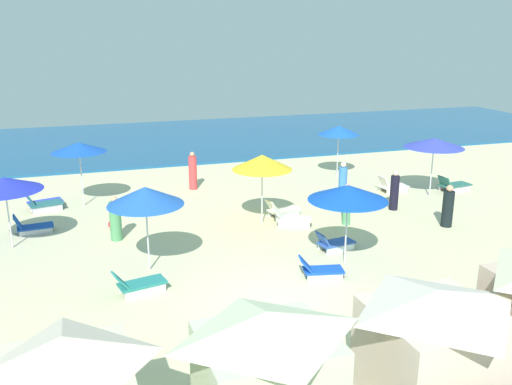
{
  "coord_description": "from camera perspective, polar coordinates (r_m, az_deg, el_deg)",
  "views": [
    {
      "loc": [
        -4.39,
        -12.09,
        6.84
      ],
      "look_at": [
        1.55,
        6.74,
        0.99
      ],
      "focal_mm": 38.68,
      "sensor_mm": 36.0,
      "label": 1
    }
  ],
  "objects": [
    {
      "name": "cabana_2",
      "position": [
        9.53,
        1.11,
        -18.83
      ],
      "size": [
        2.44,
        2.1,
        2.58
      ],
      "rotation": [
        0.0,
        0.0,
        0.04
      ],
      "color": "beige",
      "rests_on": "ground_plane"
    },
    {
      "name": "umbrella_5",
      "position": [
        19.61,
        0.64,
        3.15
      ],
      "size": [
        2.16,
        2.16,
        2.59
      ],
      "color": "silver",
      "rests_on": "ground_plane"
    },
    {
      "name": "lounge_chair_5_0",
      "position": [
        19.99,
        3.63,
        -2.71
      ],
      "size": [
        1.53,
        1.05,
        0.74
      ],
      "rotation": [
        0.0,
        0.0,
        1.18
      ],
      "color": "silver",
      "rests_on": "ground_plane"
    },
    {
      "name": "lounge_chair_7_0",
      "position": [
        15.38,
        -12.07,
        -9.24
      ],
      "size": [
        1.48,
        0.87,
        0.69
      ],
      "rotation": [
        0.0,
        0.0,
        1.79
      ],
      "color": "silver",
      "rests_on": "ground_plane"
    },
    {
      "name": "umbrella_7",
      "position": [
        16.01,
        -11.38,
        -0.35
      ],
      "size": [
        2.2,
        2.2,
        2.56
      ],
      "color": "silver",
      "rests_on": "ground_plane"
    },
    {
      "name": "ocean",
      "position": [
        35.86,
        -10.2,
        5.33
      ],
      "size": [
        60.0,
        14.29,
        0.12
      ],
      "primitive_type": "cube",
      "color": "#195081",
      "rests_on": "ground_plane"
    },
    {
      "name": "beachgoer_1",
      "position": [
        22.81,
        8.95,
        0.93
      ],
      "size": [
        0.45,
        0.45,
        1.7
      ],
      "rotation": [
        0.0,
        0.0,
        3.55
      ],
      "color": "#3979C3",
      "rests_on": "ground_plane"
    },
    {
      "name": "lounge_chair_3_0",
      "position": [
        20.81,
        -22.16,
        -3.28
      ],
      "size": [
        1.33,
        0.7,
        0.7
      ],
      "rotation": [
        0.0,
        0.0,
        1.68
      ],
      "color": "silver",
      "rests_on": "ground_plane"
    },
    {
      "name": "lounge_chair_4_0",
      "position": [
        17.98,
        8.06,
        -5.2
      ],
      "size": [
        1.32,
        0.74,
        0.67
      ],
      "rotation": [
        0.0,
        0.0,
        1.72
      ],
      "color": "silver",
      "rests_on": "ground_plane"
    },
    {
      "name": "lounge_chair_0_0",
      "position": [
        23.6,
        -21.23,
        -0.92
      ],
      "size": [
        1.51,
        0.95,
        0.65
      ],
      "rotation": [
        0.0,
        0.0,
        1.85
      ],
      "color": "silver",
      "rests_on": "ground_plane"
    },
    {
      "name": "beachgoer_3",
      "position": [
        20.24,
        9.37,
        -1.33
      ],
      "size": [
        0.42,
        0.42,
        1.54
      ],
      "rotation": [
        0.0,
        0.0,
        5.5
      ],
      "color": "#53A267",
      "rests_on": "ground_plane"
    },
    {
      "name": "lounge_chair_5_1",
      "position": [
        20.94,
        2.66,
        -1.81
      ],
      "size": [
        1.43,
        0.87,
        0.74
      ],
      "rotation": [
        0.0,
        0.0,
        1.82
      ],
      "color": "silver",
      "rests_on": "ground_plane"
    },
    {
      "name": "beachgoer_4",
      "position": [
        19.1,
        -14.33,
        -2.77
      ],
      "size": [
        0.44,
        0.44,
        1.54
      ],
      "rotation": [
        0.0,
        0.0,
        0.14
      ],
      "color": "#4D925A",
      "rests_on": "ground_plane"
    },
    {
      "name": "beachgoer_0",
      "position": [
        20.95,
        19.23,
        -1.47
      ],
      "size": [
        0.55,
        0.55,
        1.55
      ],
      "rotation": [
        0.0,
        0.0,
        3.72
      ],
      "color": "black",
      "rests_on": "ground_plane"
    },
    {
      "name": "umbrella_4",
      "position": [
        16.38,
        9.49,
        -0.02
      ],
      "size": [
        2.37,
        2.37,
        2.48
      ],
      "color": "silver",
      "rests_on": "ground_plane"
    },
    {
      "name": "umbrella_2",
      "position": [
        26.58,
        8.55,
        6.38
      ],
      "size": [
        1.93,
        1.93,
        2.47
      ],
      "color": "silver",
      "rests_on": "ground_plane"
    },
    {
      "name": "beachgoer_5",
      "position": [
        22.3,
        14.12,
        0.09
      ],
      "size": [
        0.46,
        0.46,
        1.58
      ],
      "rotation": [
        0.0,
        0.0,
        5.83
      ],
      "color": "black",
      "rests_on": "ground_plane"
    },
    {
      "name": "umbrella_1",
      "position": [
        24.26,
        17.95,
        4.9
      ],
      "size": [
        2.48,
        2.48,
        2.5
      ],
      "color": "silver",
      "rests_on": "ground_plane"
    },
    {
      "name": "cabana_3",
      "position": [
        10.9,
        17.81,
        -15.2
      ],
      "size": [
        2.5,
        2.37,
        2.44
      ],
      "rotation": [
        0.0,
        0.0,
        0.04
      ],
      "color": "beige",
      "rests_on": "ground_plane"
    },
    {
      "name": "lounge_chair_1_1",
      "position": [
        24.86,
        13.85,
        0.67
      ],
      "size": [
        1.3,
        0.69,
        0.77
      ],
      "rotation": [
        0.0,
        0.0,
        1.59
      ],
      "color": "silver",
      "rests_on": "ground_plane"
    },
    {
      "name": "umbrella_0",
      "position": [
        22.81,
        -17.86,
        4.47
      ],
      "size": [
        2.13,
        2.13,
        2.59
      ],
      "color": "silver",
      "rests_on": "ground_plane"
    },
    {
      "name": "lounge_chair_4_1",
      "position": [
        16.01,
        6.62,
        -7.96
      ],
      "size": [
        1.35,
        0.8,
        0.64
      ],
      "rotation": [
        0.0,
        0.0,
        1.37
      ],
      "color": "silver",
      "rests_on": "ground_plane"
    },
    {
      "name": "lounge_chair_1_0",
      "position": [
        25.75,
        19.73,
        0.72
      ],
      "size": [
        1.57,
        0.87,
        0.73
      ],
      "rotation": [
        0.0,
        0.0,
        1.72
      ],
      "color": "silver",
      "rests_on": "ground_plane"
    },
    {
      "name": "ground_plane",
      "position": [
        14.56,
        2.21,
        -11.53
      ],
      "size": [
        60.0,
        60.0,
        0.0
      ],
      "primitive_type": "plane",
      "color": "beige"
    },
    {
      "name": "beach_ball_0",
      "position": [
        20.46,
        -14.69,
        -3.2
      ],
      "size": [
        0.27,
        0.27,
        0.27
      ],
      "primitive_type": "sphere",
      "color": "red",
      "rests_on": "ground_plane"
    },
    {
      "name": "umbrella_3",
      "position": [
        19.13,
        -24.59,
        0.81
      ],
      "size": [
        2.34,
        2.34,
        2.38
      ],
      "color": "silver",
      "rests_on": "ground_plane"
    },
    {
      "name": "beachgoer_2",
      "position": [
        24.58,
        -6.56,
        2.13
      ],
      "size": [
        0.5,
        0.5,
        1.7
      ],
      "rotation": [
        0.0,
        0.0,
        0.6
      ],
      "color": "#E33C3F",
      "rests_on": "ground_plane"
    },
    {
      "name": "lounge_chair_0_1",
      "position": [
        23.14,
        -21.17,
        -1.08
      ],
      "size": [
        1.45,
        0.94,
        0.81
      ],
      "rotation": [
        0.0,
        0.0,
        1.8
      ],
      "color": "silver",
      "rests_on": "ground_plane"
    }
  ]
}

